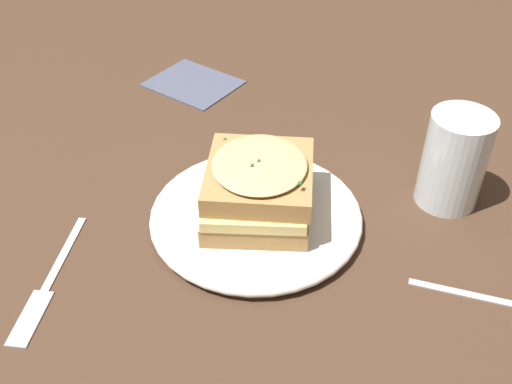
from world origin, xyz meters
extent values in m
plane|color=#473021|center=(0.00, 0.00, 0.00)|extent=(2.40, 2.40, 0.00)
cylinder|color=silver|center=(-0.02, 0.01, 0.01)|extent=(0.23, 0.23, 0.02)
torus|color=silver|center=(-0.02, 0.01, 0.01)|extent=(0.25, 0.25, 0.01)
cube|color=#B2844C|center=(-0.02, 0.01, 0.03)|extent=(0.17, 0.17, 0.02)
cube|color=#EAD17A|center=(-0.02, 0.01, 0.05)|extent=(0.17, 0.17, 0.01)
cube|color=#B2844C|center=(-0.03, 0.01, 0.07)|extent=(0.17, 0.17, 0.02)
ellipsoid|color=#DBBC7F|center=(-0.03, 0.01, 0.08)|extent=(0.16, 0.16, 0.01)
cube|color=#2D6028|center=(-0.02, 0.00, 0.09)|extent=(0.01, 0.01, 0.00)
cube|color=#2D6028|center=(-0.08, 0.01, 0.09)|extent=(0.00, 0.00, 0.00)
cube|color=#2D6028|center=(-0.03, 0.01, 0.09)|extent=(0.00, 0.00, 0.00)
cube|color=#2D6028|center=(0.03, 0.02, 0.09)|extent=(0.01, 0.01, 0.00)
cylinder|color=silver|center=(0.10, 0.21, 0.06)|extent=(0.07, 0.07, 0.12)
cube|color=silver|center=(-0.13, -0.19, 0.00)|extent=(0.08, 0.09, 0.00)
cube|color=silver|center=(-0.07, -0.26, 0.00)|extent=(0.06, 0.07, 0.00)
cube|color=#333335|center=(-0.06, -0.26, 0.00)|extent=(0.03, 0.03, 0.00)
cube|color=#333335|center=(-0.06, -0.27, 0.00)|extent=(0.03, 0.03, 0.00)
cube|color=#333335|center=(-0.07, -0.27, 0.00)|extent=(0.03, 0.03, 0.00)
cube|color=silver|center=(0.21, 0.09, 0.00)|extent=(0.11, 0.07, 0.00)
cube|color=#4C5166|center=(-0.34, 0.15, 0.00)|extent=(0.15, 0.14, 0.00)
camera|label=1|loc=(0.37, -0.34, 0.48)|focal=42.00mm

